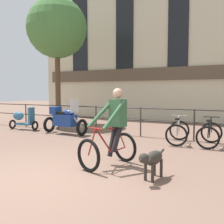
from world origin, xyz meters
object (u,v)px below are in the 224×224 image
object	(u,v)px
dog	(152,159)
parked_bicycle_near_lamp	(178,132)
parked_bicycle_mid_left	(210,134)
parked_motorcycle	(65,119)
parked_scooter	(23,119)
cyclist_with_bike	(112,131)

from	to	relation	value
dog	parked_bicycle_near_lamp	size ratio (longest dim) A/B	0.80
parked_bicycle_near_lamp	parked_bicycle_mid_left	bearing A→B (deg)	171.88
parked_motorcycle	parked_scooter	world-z (taller)	parked_motorcycle
dog	parked_scooter	bearing A→B (deg)	161.25
parked_bicycle_near_lamp	parked_bicycle_mid_left	xyz separation A→B (m)	(0.94, -0.00, 0.00)
cyclist_with_bike	parked_bicycle_mid_left	xyz separation A→B (m)	(1.65, 3.13, -0.41)
parked_scooter	parked_bicycle_mid_left	bearing A→B (deg)	-94.31
parked_bicycle_mid_left	parked_motorcycle	bearing A→B (deg)	1.13
cyclist_with_bike	parked_scooter	size ratio (longest dim) A/B	1.30
dog	parked_bicycle_near_lamp	world-z (taller)	parked_bicycle_near_lamp
cyclist_with_bike	parked_motorcycle	bearing A→B (deg)	158.02
parked_bicycle_near_lamp	parked_bicycle_mid_left	world-z (taller)	same
parked_scooter	cyclist_with_bike	bearing A→B (deg)	-122.41
dog	parked_motorcycle	distance (m)	5.78
cyclist_with_bike	parked_bicycle_mid_left	size ratio (longest dim) A/B	1.51
parked_bicycle_near_lamp	parked_scooter	distance (m)	6.57
parked_motorcycle	parked_bicycle_mid_left	xyz separation A→B (m)	(5.20, 0.19, -0.20)
cyclist_with_bike	dog	distance (m)	1.26
cyclist_with_bike	dog	xyz separation A→B (m)	(1.08, -0.51, -0.38)
dog	parked_bicycle_mid_left	xyz separation A→B (m)	(0.57, 3.64, -0.03)
dog	parked_bicycle_mid_left	size ratio (longest dim) A/B	0.85
parked_motorcycle	parked_scooter	xyz separation A→B (m)	(-2.31, 0.12, -0.10)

